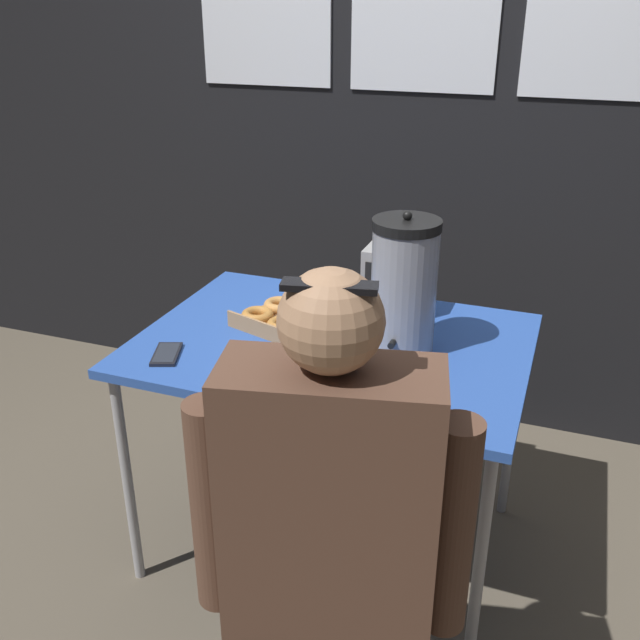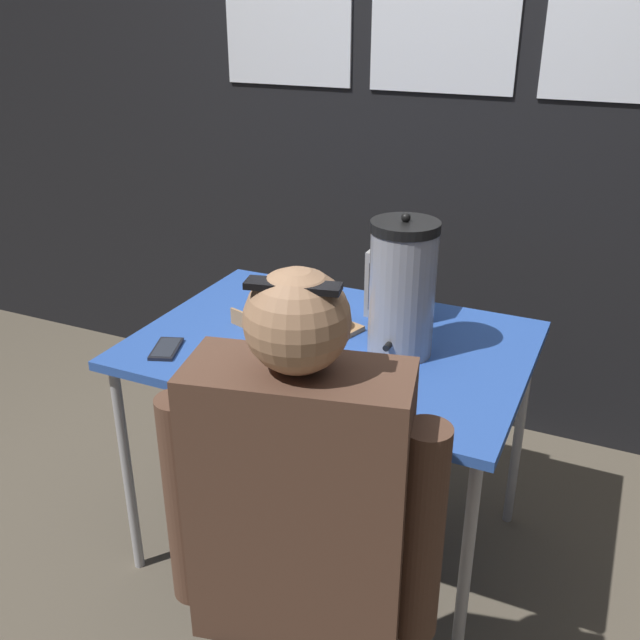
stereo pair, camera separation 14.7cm
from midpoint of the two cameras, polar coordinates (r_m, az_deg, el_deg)
The scene contains 8 objects.
ground_plane at distance 2.57m, azimuth 2.61°, elevation -17.29°, with size 12.00×12.00×0.00m, color brown.
back_wall at distance 2.94m, azimuth 11.14°, elevation 15.87°, with size 6.00×0.11×2.57m.
folding_table at distance 2.16m, azimuth 2.97°, elevation -2.97°, with size 1.15×0.82×0.77m.
donut_box at distance 2.21m, azimuth -0.02°, elevation -0.10°, with size 0.40×0.33×0.05m.
coffee_urn at distance 2.01m, azimuth 8.68°, elevation 2.44°, with size 0.19×0.22×0.41m.
cell_phone at distance 2.10m, azimuth -10.26°, elevation -2.31°, with size 0.11×0.15×0.01m.
space_heater at distance 2.28m, azimuth 8.09°, elevation 2.88°, with size 0.18×0.13×0.22m.
person_seated at distance 1.59m, azimuth 1.26°, elevation -19.41°, with size 0.57×0.30×1.28m.
Camera 2 is at (0.77, -1.75, 1.71)m, focal length 40.00 mm.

